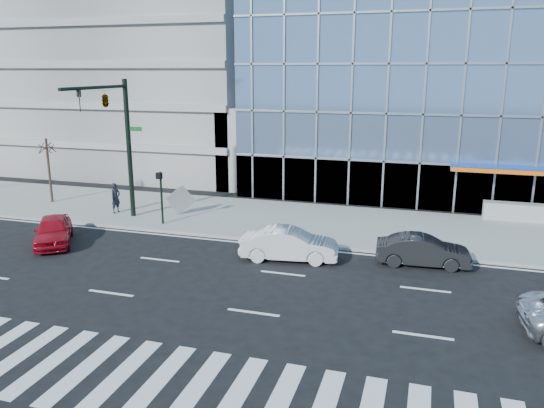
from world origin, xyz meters
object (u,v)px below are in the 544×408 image
at_px(traffic_signal, 113,116).
at_px(dark_sedan, 423,251).
at_px(tilted_panel, 181,200).
at_px(white_sedan, 289,244).
at_px(ped_signal_post, 161,190).
at_px(street_tree_near, 47,147).
at_px(pedestrian, 116,198).
at_px(red_sedan, 53,230).

xyz_separation_m(traffic_signal, dark_sedan, (16.79, -1.72, -5.48)).
bearing_deg(traffic_signal, tilted_panel, 44.53).
bearing_deg(tilted_panel, white_sedan, -67.96).
relative_size(ped_signal_post, tilted_panel, 2.31).
bearing_deg(street_tree_near, white_sedan, -17.76).
bearing_deg(pedestrian, tilted_panel, -64.53).
relative_size(dark_sedan, pedestrian, 2.27).
xyz_separation_m(red_sedan, tilted_panel, (3.90, 6.57, 0.34)).
xyz_separation_m(ped_signal_post, street_tree_near, (-9.50, 2.56, 1.64)).
relative_size(white_sedan, red_sedan, 1.08).
bearing_deg(dark_sedan, white_sedan, 95.83).
height_order(traffic_signal, ped_signal_post, traffic_signal).
bearing_deg(pedestrian, traffic_signal, -128.32).
bearing_deg(dark_sedan, ped_signal_post, 77.59).
distance_m(street_tree_near, pedestrian, 6.37).
bearing_deg(street_tree_near, pedestrian, -11.82).
distance_m(traffic_signal, pedestrian, 5.55).
height_order(ped_signal_post, white_sedan, ped_signal_post).
height_order(street_tree_near, pedestrian, street_tree_near).
relative_size(street_tree_near, red_sedan, 1.01).
xyz_separation_m(traffic_signal, tilted_panel, (2.60, 2.56, -5.11)).
relative_size(traffic_signal, street_tree_near, 1.89).
height_order(street_tree_near, dark_sedan, street_tree_near).
height_order(street_tree_near, red_sedan, street_tree_near).
bearing_deg(white_sedan, street_tree_near, 64.30).
bearing_deg(red_sedan, traffic_signal, 37.98).
bearing_deg(white_sedan, pedestrian, 61.66).
distance_m(white_sedan, pedestrian, 12.96).
relative_size(traffic_signal, dark_sedan, 1.91).
height_order(white_sedan, pedestrian, pedestrian).
bearing_deg(dark_sedan, traffic_signal, 80.08).
relative_size(red_sedan, tilted_panel, 3.24).
bearing_deg(street_tree_near, red_sedan, -50.61).
xyz_separation_m(street_tree_near, dark_sedan, (23.79, -4.65, -3.09)).
bearing_deg(pedestrian, white_sedan, -96.50).
bearing_deg(red_sedan, dark_sedan, -26.84).
xyz_separation_m(street_tree_near, red_sedan, (5.70, -6.94, -3.06)).
xyz_separation_m(white_sedan, tilted_panel, (-8.19, 5.33, 0.31)).
relative_size(street_tree_near, tilted_panel, 3.25).
bearing_deg(red_sedan, pedestrian, 56.49).
bearing_deg(red_sedan, white_sedan, -28.19).
bearing_deg(dark_sedan, street_tree_near, 74.87).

